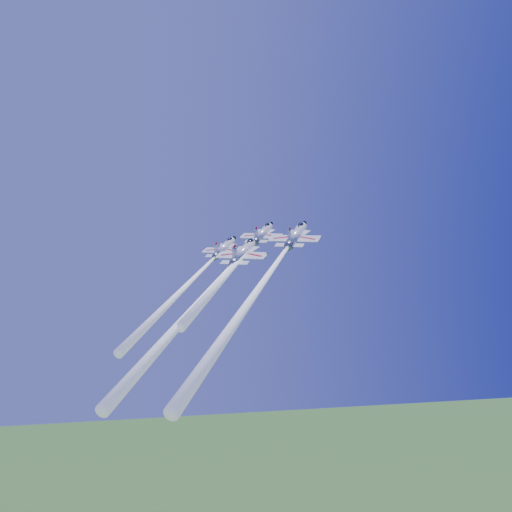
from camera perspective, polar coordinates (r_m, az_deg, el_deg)
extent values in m
cylinder|color=silver|center=(129.31, 0.67, 2.27)|extent=(4.21, 6.24, 11.14)
cone|color=silver|center=(135.42, 1.42, 3.13)|extent=(2.73, 3.03, 2.66)
cone|color=black|center=(136.85, 1.59, 3.32)|extent=(1.38, 1.53, 1.33)
cone|color=slate|center=(123.73, -0.10, 1.39)|extent=(2.56, 2.67, 1.71)
ellipsoid|color=black|center=(133.08, 1.15, 3.10)|extent=(2.35, 2.97, 1.91)
cube|color=black|center=(131.72, 0.98, 3.02)|extent=(0.69, 1.00, 0.66)
cube|color=silver|center=(128.36, 0.54, 2.01)|extent=(9.65, 7.51, 1.86)
cube|color=silver|center=(131.67, 0.43, 2.48)|extent=(2.51, 3.02, 1.28)
cube|color=silver|center=(131.03, 1.42, 2.47)|extent=(2.51, 3.02, 1.28)
cube|color=silver|center=(124.57, 0.02, 1.48)|extent=(5.23, 4.00, 0.98)
cube|color=silver|center=(124.35, 0.00, 2.20)|extent=(1.65, 2.82, 3.46)
cube|color=#B7091B|center=(124.23, 0.00, 2.80)|extent=(0.77, 1.15, 0.91)
cube|color=black|center=(129.57, 0.69, 1.90)|extent=(4.98, 7.69, 3.71)
sphere|color=white|center=(123.52, -0.13, 1.36)|extent=(0.96, 1.05, 0.86)
cone|color=white|center=(105.61, -3.21, -2.16)|extent=(8.85, 16.43, 38.34)
cylinder|color=silver|center=(124.61, -3.22, 0.80)|extent=(3.90, 5.77, 10.31)
cone|color=silver|center=(130.09, -2.33, 1.70)|extent=(2.52, 2.80, 2.46)
cone|color=black|center=(131.37, -2.13, 1.90)|extent=(1.27, 1.41, 1.23)
cone|color=slate|center=(119.61, -4.12, -0.10)|extent=(2.37, 2.47, 1.58)
ellipsoid|color=black|center=(127.96, -2.66, 1.65)|extent=(2.18, 2.75, 1.77)
cube|color=black|center=(126.74, -2.85, 1.56)|extent=(0.64, 0.92, 0.61)
cube|color=silver|center=(123.75, -3.37, 0.55)|extent=(8.93, 6.95, 1.72)
cube|color=silver|center=(126.80, -3.38, 1.04)|extent=(2.32, 2.79, 1.19)
cube|color=silver|center=(126.07, -2.45, 1.02)|extent=(2.32, 2.79, 1.19)
cube|color=silver|center=(120.36, -3.98, 0.00)|extent=(4.84, 3.70, 0.90)
cube|color=silver|center=(120.12, -4.00, 0.68)|extent=(1.53, 2.61, 3.20)
cube|color=#B7091B|center=(119.98, -4.01, 1.25)|extent=(0.71, 1.07, 0.85)
cube|color=black|center=(124.86, -3.19, 0.46)|extent=(4.61, 7.12, 3.44)
sphere|color=white|center=(119.42, -4.15, -0.13)|extent=(0.89, 0.97, 0.79)
cone|color=white|center=(102.19, -8.06, -4.05)|extent=(8.70, 16.30, 38.37)
cylinder|color=silver|center=(119.77, 4.00, 2.07)|extent=(4.82, 7.14, 12.75)
cone|color=silver|center=(126.85, 4.75, 3.13)|extent=(3.12, 3.46, 3.04)
cone|color=black|center=(128.51, 4.91, 3.37)|extent=(1.57, 1.75, 1.53)
cone|color=slate|center=(113.29, 3.24, 0.97)|extent=(2.93, 3.05, 1.95)
ellipsoid|color=black|center=(124.13, 4.48, 3.11)|extent=(2.69, 3.40, 2.18)
cube|color=black|center=(122.55, 4.32, 3.01)|extent=(0.79, 1.14, 0.76)
cube|color=silver|center=(118.66, 3.88, 1.76)|extent=(11.04, 8.59, 2.13)
cube|color=silver|center=(122.42, 3.65, 2.35)|extent=(2.87, 3.45, 1.47)
cube|color=silver|center=(121.84, 4.88, 2.32)|extent=(2.87, 3.45, 1.47)
cube|color=silver|center=(114.26, 3.36, 1.09)|extent=(5.99, 4.58, 1.12)
cube|color=silver|center=(114.00, 3.35, 1.98)|extent=(1.89, 3.23, 3.96)
cube|color=#B7091B|center=(113.86, 3.34, 2.73)|extent=(0.88, 1.32, 1.05)
cube|color=black|center=(120.07, 4.03, 1.62)|extent=(5.70, 8.80, 4.25)
sphere|color=white|center=(113.04, 3.21, 0.93)|extent=(1.10, 1.20, 0.98)
cone|color=white|center=(88.14, -0.96, -5.03)|extent=(11.69, 22.17, 52.77)
cylinder|color=silver|center=(118.33, -1.25, 0.40)|extent=(4.74, 7.02, 12.54)
cone|color=silver|center=(125.06, -0.22, 1.55)|extent=(3.07, 3.41, 2.99)
cone|color=black|center=(126.64, 0.00, 1.81)|extent=(1.55, 1.72, 1.50)
cone|color=slate|center=(112.20, -2.30, -0.79)|extent=(2.88, 3.00, 1.92)
ellipsoid|color=black|center=(122.45, -0.60, 1.49)|extent=(2.65, 3.35, 2.15)
cube|color=black|center=(120.94, -0.82, 1.37)|extent=(0.77, 1.12, 0.74)
cube|color=silver|center=(117.28, -1.42, 0.07)|extent=(10.86, 8.45, 2.10)
cube|color=silver|center=(120.97, -1.49, 0.71)|extent=(2.83, 3.39, 1.45)
cube|color=silver|center=(120.17, -0.30, 0.68)|extent=(2.83, 3.39, 1.45)
cube|color=silver|center=(113.12, -2.14, -0.66)|extent=(5.89, 4.50, 1.10)
cube|color=silver|center=(112.81, -2.16, 0.23)|extent=(1.86, 3.18, 3.90)
cube|color=#B7091B|center=(112.63, -2.17, 0.96)|extent=(0.87, 1.30, 1.03)
cube|color=black|center=(118.65, -1.21, -0.04)|extent=(5.61, 8.65, 4.18)
sphere|color=white|center=(111.96, -2.34, -0.83)|extent=(1.08, 1.18, 0.97)
cone|color=white|center=(91.15, -7.24, -6.31)|extent=(10.54, 19.73, 46.43)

